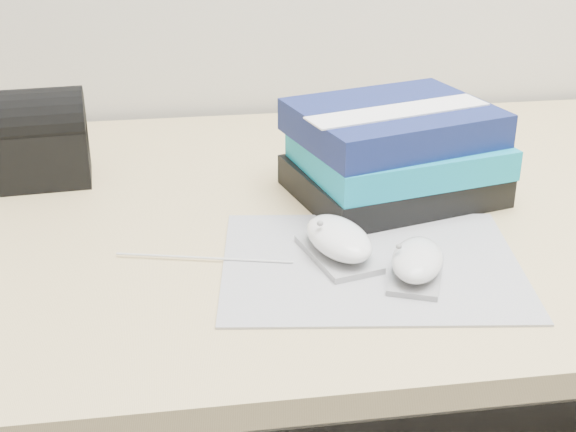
{
  "coord_description": "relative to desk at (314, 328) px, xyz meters",
  "views": [
    {
      "loc": [
        -0.19,
        0.63,
        1.17
      ],
      "look_at": [
        -0.07,
        1.47,
        0.77
      ],
      "focal_mm": 50.0,
      "sensor_mm": 36.0,
      "label": 1
    }
  ],
  "objects": [
    {
      "name": "mouse_rear",
      "position": [
        -0.01,
        -0.22,
        0.26
      ],
      "size": [
        0.09,
        0.13,
        0.05
      ],
      "color": "#9B9B9D",
      "rests_on": "mousepad"
    },
    {
      "name": "pouch",
      "position": [
        -0.38,
        0.08,
        0.3
      ],
      "size": [
        0.15,
        0.11,
        0.13
      ],
      "color": "black",
      "rests_on": "desk"
    },
    {
      "name": "book_stack",
      "position": [
        0.1,
        -0.05,
        0.3
      ],
      "size": [
        0.3,
        0.26,
        0.13
      ],
      "color": "black",
      "rests_on": "desk"
    },
    {
      "name": "usb_cable",
      "position": [
        -0.17,
        -0.2,
        0.24
      ],
      "size": [
        0.2,
        0.05,
        0.0
      ],
      "primitive_type": "cylinder",
      "rotation": [
        0.0,
        1.57,
        -0.25
      ],
      "color": "silver",
      "rests_on": "mousepad"
    },
    {
      "name": "desk",
      "position": [
        0.0,
        0.0,
        0.0
      ],
      "size": [
        1.6,
        0.8,
        0.73
      ],
      "color": "tan",
      "rests_on": "ground"
    },
    {
      "name": "mouse_front",
      "position": [
        0.06,
        -0.27,
        0.26
      ],
      "size": [
        0.09,
        0.11,
        0.04
      ],
      "color": "gray",
      "rests_on": "mousepad"
    },
    {
      "name": "mousepad",
      "position": [
        0.02,
        -0.24,
        0.24
      ],
      "size": [
        0.37,
        0.3,
        0.0
      ],
      "primitive_type": "cube",
      "rotation": [
        0.0,
        0.0,
        -0.13
      ],
      "color": "gray",
      "rests_on": "desk"
    }
  ]
}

